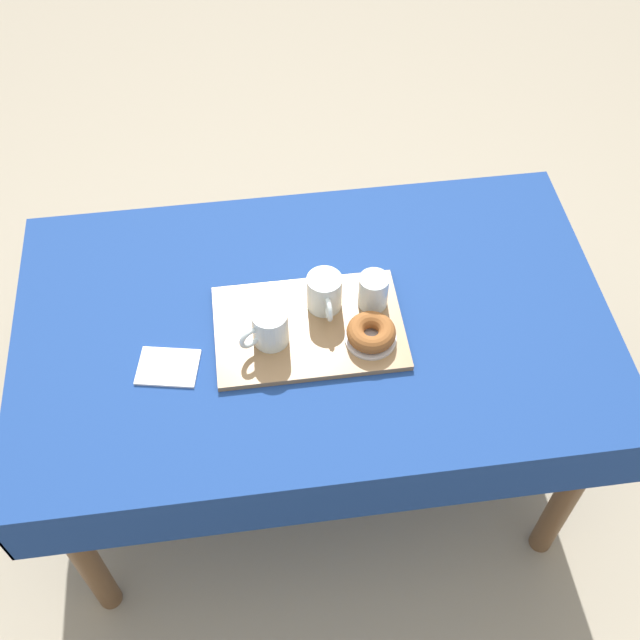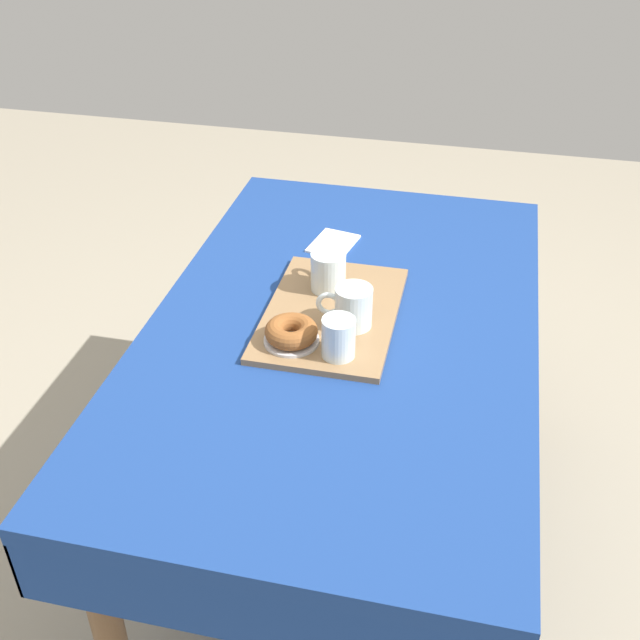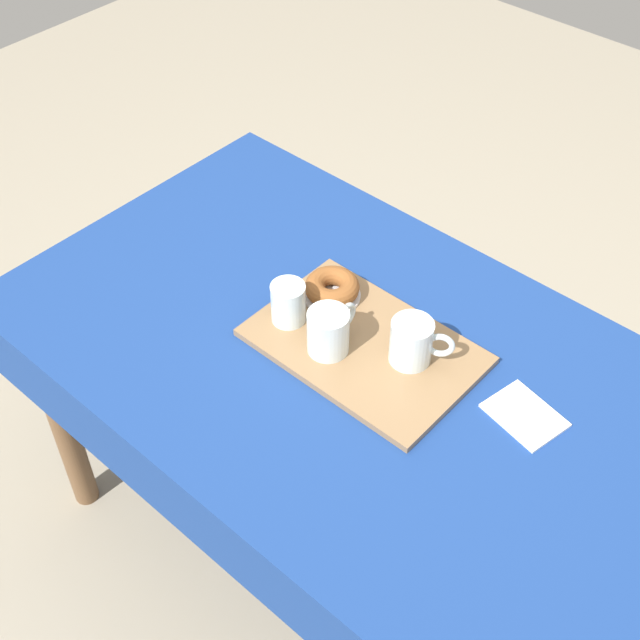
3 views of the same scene
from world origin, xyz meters
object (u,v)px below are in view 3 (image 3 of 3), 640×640
object	(u,v)px
tea_mug_left	(329,332)
water_glass_near	(288,305)
dining_table	(348,383)
donut_plate_left	(332,296)
paper_napkin	(525,415)
tea_mug_right	(412,343)
sugar_donut_left	(332,287)
serving_tray	(364,346)

from	to	relation	value
tea_mug_left	water_glass_near	world-z (taller)	tea_mug_left
dining_table	donut_plate_left	bearing A→B (deg)	144.15
dining_table	donut_plate_left	distance (m)	0.19
paper_napkin	tea_mug_right	bearing A→B (deg)	-171.07
tea_mug_left	sugar_donut_left	xyz separation A→B (m)	(-0.09, 0.12, -0.02)
dining_table	tea_mug_left	distance (m)	0.16
serving_tray	dining_table	bearing A→B (deg)	-116.02
dining_table	sugar_donut_left	world-z (taller)	sugar_donut_left
dining_table	water_glass_near	size ratio (longest dim) A/B	16.05
donut_plate_left	sugar_donut_left	size ratio (longest dim) A/B	1.05
serving_tray	donut_plate_left	bearing A→B (deg)	156.82
tea_mug_right	paper_napkin	xyz separation A→B (m)	(0.24, 0.04, -0.06)
paper_napkin	tea_mug_left	bearing A→B (deg)	-161.94
tea_mug_left	tea_mug_right	bearing A→B (deg)	31.79
serving_tray	sugar_donut_left	bearing A→B (deg)	156.82
tea_mug_right	sugar_donut_left	xyz separation A→B (m)	(-0.23, 0.03, -0.02)
tea_mug_left	sugar_donut_left	bearing A→B (deg)	128.76
tea_mug_right	paper_napkin	world-z (taller)	tea_mug_right
tea_mug_left	serving_tray	bearing A→B (deg)	51.62
dining_table	donut_plate_left	xyz separation A→B (m)	(-0.12, 0.09, 0.11)
tea_mug_left	paper_napkin	distance (m)	0.40
dining_table	paper_napkin	distance (m)	0.37
dining_table	paper_napkin	xyz separation A→B (m)	(0.35, 0.10, 0.09)
paper_napkin	dining_table	bearing A→B (deg)	-164.48
tea_mug_left	sugar_donut_left	size ratio (longest dim) A/B	1.10
tea_mug_right	sugar_donut_left	bearing A→B (deg)	172.61
serving_tray	sugar_donut_left	xyz separation A→B (m)	(-0.14, 0.06, 0.04)
serving_tray	sugar_donut_left	distance (m)	0.15
serving_tray	tea_mug_right	xyz separation A→B (m)	(0.09, 0.03, 0.05)
serving_tray	tea_mug_right	distance (m)	0.11
dining_table	serving_tray	bearing A→B (deg)	63.98
tea_mug_right	water_glass_near	size ratio (longest dim) A/B	1.32
sugar_donut_left	serving_tray	bearing A→B (deg)	-23.18
dining_table	tea_mug_left	xyz separation A→B (m)	(-0.03, -0.03, 0.15)
dining_table	tea_mug_left	world-z (taller)	tea_mug_left
dining_table	tea_mug_left	size ratio (longest dim) A/B	11.34
tea_mug_right	dining_table	bearing A→B (deg)	-151.36
dining_table	water_glass_near	xyz separation A→B (m)	(-0.15, -0.02, 0.15)
serving_tray	tea_mug_left	world-z (taller)	tea_mug_left
water_glass_near	sugar_donut_left	bearing A→B (deg)	78.00
serving_tray	water_glass_near	distance (m)	0.18
donut_plate_left	tea_mug_left	bearing A→B (deg)	-51.24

